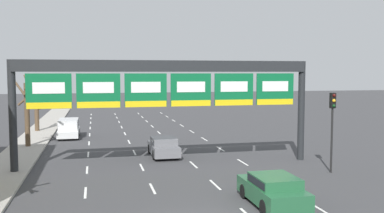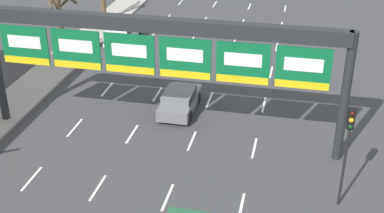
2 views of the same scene
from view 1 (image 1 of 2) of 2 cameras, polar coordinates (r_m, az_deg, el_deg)
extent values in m
cube|color=white|center=(21.96, -14.02, -11.07)|extent=(0.12, 2.00, 0.01)
cube|color=white|center=(26.81, -13.81, -8.21)|extent=(0.12, 2.00, 0.01)
cube|color=white|center=(31.71, -13.67, -6.23)|extent=(0.12, 2.00, 0.01)
cube|color=white|center=(36.63, -13.57, -4.78)|extent=(0.12, 2.00, 0.01)
cube|color=white|center=(41.58, -13.49, -3.68)|extent=(0.12, 2.00, 0.01)
cube|color=white|center=(46.53, -13.42, -2.81)|extent=(0.12, 2.00, 0.01)
cube|color=white|center=(51.50, -13.37, -2.11)|extent=(0.12, 2.00, 0.01)
cube|color=white|center=(56.47, -13.33, -1.53)|extent=(0.12, 2.00, 0.01)
cube|color=white|center=(61.44, -13.30, -1.04)|extent=(0.12, 2.00, 0.01)
cube|color=white|center=(22.13, -5.29, -10.83)|extent=(0.12, 2.00, 0.01)
cube|color=white|center=(26.95, -6.71, -8.05)|extent=(0.12, 2.00, 0.01)
cube|color=white|center=(31.83, -7.69, -6.10)|extent=(0.12, 2.00, 0.01)
cube|color=white|center=(36.73, -8.40, -4.68)|extent=(0.12, 2.00, 0.01)
cube|color=white|center=(41.67, -8.94, -3.59)|extent=(0.12, 2.00, 0.01)
cube|color=white|center=(46.61, -9.36, -2.73)|extent=(0.12, 2.00, 0.01)
cube|color=white|center=(51.57, -9.70, -2.04)|extent=(0.12, 2.00, 0.01)
cube|color=white|center=(56.53, -9.99, -1.47)|extent=(0.12, 2.00, 0.01)
cube|color=white|center=(61.50, -10.22, -0.99)|extent=(0.12, 2.00, 0.01)
cube|color=white|center=(22.78, 3.10, -10.37)|extent=(0.12, 2.00, 0.01)
cube|color=white|center=(27.49, 0.21, -7.76)|extent=(0.12, 2.00, 0.01)
cube|color=white|center=(32.28, -1.81, -5.91)|extent=(0.12, 2.00, 0.01)
cube|color=white|center=(37.13, -3.30, -4.54)|extent=(0.12, 2.00, 0.01)
cube|color=white|center=(42.01, -4.43, -3.48)|extent=(0.12, 2.00, 0.01)
cube|color=white|center=(46.92, -5.33, -2.64)|extent=(0.12, 2.00, 0.01)
cube|color=white|center=(51.85, -6.06, -1.96)|extent=(0.12, 2.00, 0.01)
cube|color=white|center=(56.79, -6.66, -1.40)|extent=(0.12, 2.00, 0.01)
cube|color=white|center=(61.74, -7.16, -0.93)|extent=(0.12, 2.00, 0.01)
cube|color=white|center=(19.58, 16.89, -13.08)|extent=(0.12, 2.00, 0.01)
cube|color=white|center=(23.87, 10.85, -9.75)|extent=(0.12, 2.00, 0.01)
cube|color=white|center=(28.40, 6.76, -7.39)|extent=(0.12, 2.00, 0.01)
cube|color=white|center=(33.06, 3.84, -5.67)|extent=(0.12, 2.00, 0.01)
cube|color=white|center=(37.81, 1.65, -4.37)|extent=(0.12, 2.00, 0.01)
cube|color=white|center=(42.62, -0.03, -3.35)|extent=(0.12, 2.00, 0.01)
cube|color=white|center=(47.46, -1.38, -2.54)|extent=(0.12, 2.00, 0.01)
cube|color=white|center=(52.34, -2.47, -1.88)|extent=(0.12, 2.00, 0.01)
cube|color=white|center=(57.24, -3.37, -1.33)|extent=(0.12, 2.00, 0.01)
cube|color=white|center=(62.15, -4.13, -0.87)|extent=(0.12, 2.00, 0.01)
cylinder|color=#232628|center=(26.66, -22.80, -1.32)|extent=(0.44, 0.44, 6.62)
cylinder|color=#232628|center=(29.51, 14.36, -0.57)|extent=(0.44, 0.44, 6.62)
cube|color=#232628|center=(26.51, -3.27, 5.40)|extent=(18.10, 0.60, 0.70)
cube|color=#0C6033|center=(25.94, -18.55, 1.96)|extent=(2.55, 0.08, 2.03)
cube|color=white|center=(25.89, -18.57, 2.36)|extent=(1.78, 0.02, 0.65)
cube|color=yellow|center=(25.94, -18.51, 0.12)|extent=(2.50, 0.02, 0.37)
cube|color=#0C6033|center=(25.81, -12.35, 2.08)|extent=(2.55, 0.08, 2.03)
cube|color=white|center=(25.76, -12.36, 2.48)|extent=(1.78, 0.02, 0.65)
cube|color=yellow|center=(25.82, -12.32, 0.23)|extent=(2.50, 0.02, 0.37)
cube|color=#0C6033|center=(25.99, -6.17, 2.17)|extent=(2.55, 0.08, 2.03)
cube|color=white|center=(25.94, -6.16, 2.57)|extent=(1.78, 0.02, 0.65)
cube|color=yellow|center=(25.99, -6.14, 0.34)|extent=(2.50, 0.02, 0.37)
cube|color=#0C6033|center=(26.46, -0.14, 2.24)|extent=(2.55, 0.08, 2.03)
cube|color=white|center=(26.41, -0.12, 2.63)|extent=(1.78, 0.02, 0.65)
cube|color=yellow|center=(26.47, -0.12, 0.44)|extent=(2.50, 0.02, 0.37)
cube|color=#0C6033|center=(27.21, 5.62, 2.28)|extent=(2.55, 0.08, 2.03)
cube|color=white|center=(27.17, 5.65, 2.66)|extent=(1.78, 0.02, 0.65)
cube|color=yellow|center=(27.22, 5.63, 0.53)|extent=(2.50, 0.02, 0.37)
cube|color=#0C6033|center=(28.23, 11.01, 2.30)|extent=(2.55, 0.08, 2.03)
cube|color=white|center=(28.18, 11.06, 2.67)|extent=(1.78, 0.02, 0.65)
cube|color=yellow|center=(28.23, 11.03, 0.61)|extent=(2.50, 0.02, 0.37)
cube|color=slate|center=(30.27, -3.84, -5.62)|extent=(1.78, 4.08, 0.66)
cube|color=slate|center=(29.94, -3.78, -4.62)|extent=(1.63, 2.12, 0.49)
cube|color=black|center=(29.94, -3.78, -4.62)|extent=(1.67, 1.95, 0.35)
cylinder|color=black|center=(31.39, -5.64, -5.63)|extent=(0.22, 0.66, 0.66)
cylinder|color=black|center=(31.63, -2.75, -5.54)|extent=(0.22, 0.66, 0.66)
cylinder|color=black|center=(29.01, -5.03, -6.47)|extent=(0.22, 0.66, 0.66)
cylinder|color=black|center=(29.26, -1.91, -6.36)|extent=(0.22, 0.66, 0.66)
cube|color=#235B38|center=(19.64, 10.64, -11.18)|extent=(1.90, 4.11, 0.74)
cube|color=#235B38|center=(19.27, 10.97, -9.68)|extent=(1.75, 2.14, 0.43)
cube|color=black|center=(19.27, 10.97, -9.68)|extent=(1.79, 1.97, 0.31)
cylinder|color=black|center=(20.50, 6.97, -11.16)|extent=(0.22, 0.66, 0.66)
cylinder|color=black|center=(21.13, 11.46, -10.74)|extent=(0.22, 0.66, 0.66)
cylinder|color=black|center=(18.29, 9.67, -13.14)|extent=(0.22, 0.66, 0.66)
cylinder|color=black|center=(19.00, 14.60, -12.55)|extent=(0.22, 0.66, 0.66)
cube|color=silver|center=(40.22, -16.11, -3.31)|extent=(1.80, 4.35, 0.58)
cube|color=silver|center=(40.09, -16.14, -2.27)|extent=(1.66, 3.05, 0.91)
cube|color=black|center=(40.09, -16.14, -2.27)|extent=(1.70, 2.80, 0.65)
cylinder|color=black|center=(41.59, -17.12, -3.30)|extent=(0.22, 0.66, 0.66)
cylinder|color=black|center=(41.50, -14.88, -3.27)|extent=(0.22, 0.66, 0.66)
cylinder|color=black|center=(39.01, -17.41, -3.82)|extent=(0.22, 0.66, 0.66)
cylinder|color=black|center=(38.91, -15.01, -3.79)|extent=(0.22, 0.66, 0.66)
cylinder|color=black|center=(26.35, 18.13, -4.34)|extent=(0.12, 0.12, 3.80)
cube|color=black|center=(26.10, 18.25, 0.76)|extent=(0.30, 0.24, 0.90)
sphere|color=#3D0E0C|center=(25.97, 18.42, 1.41)|extent=(0.20, 0.20, 0.20)
sphere|color=gold|center=(25.99, 18.40, 0.75)|extent=(0.20, 0.20, 0.20)
sphere|color=#0E3515|center=(26.01, 18.38, 0.09)|extent=(0.20, 0.20, 0.20)
cylinder|color=brown|center=(35.50, -21.13, -1.02)|extent=(0.38, 0.38, 4.92)
cylinder|color=brown|center=(35.13, -19.85, 2.42)|extent=(0.42, 1.87, 1.43)
cylinder|color=brown|center=(36.04, -21.18, 1.06)|extent=(1.41, 0.36, 1.22)
cylinder|color=brown|center=(34.93, -22.15, 2.50)|extent=(1.24, 1.18, 1.42)
cylinder|color=brown|center=(34.88, -20.49, 0.98)|extent=(1.13, 1.21, 1.78)
cylinder|color=brown|center=(44.61, -20.02, -0.11)|extent=(0.43, 0.43, 4.62)
cylinder|color=brown|center=(44.45, -20.74, 1.46)|extent=(0.52, 1.22, 1.52)
cylinder|color=brown|center=(44.53, -20.71, 2.46)|extent=(0.26, 1.10, 0.99)
cylinder|color=brown|center=(44.16, -20.99, 2.74)|extent=(1.08, 1.51, 1.94)
camera|label=2|loc=(14.42, 67.59, 38.45)|focal=50.00mm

